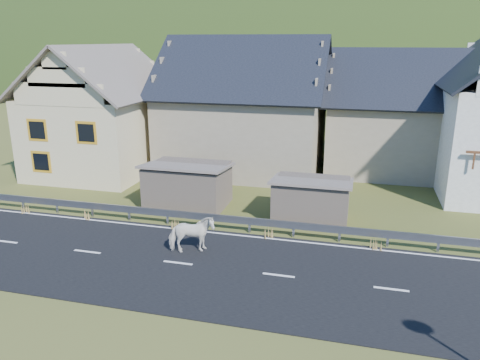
# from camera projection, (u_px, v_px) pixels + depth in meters

# --- Properties ---
(ground) EXTENTS (160.00, 160.00, 0.00)m
(ground) POSITION_uv_depth(u_px,v_px,m) (178.00, 264.00, 18.32)
(ground) COLOR #353F16
(ground) RESTS_ON ground
(road) EXTENTS (60.00, 7.00, 0.04)m
(road) POSITION_uv_depth(u_px,v_px,m) (178.00, 263.00, 18.31)
(road) COLOR black
(road) RESTS_ON ground
(lane_markings) EXTENTS (60.00, 6.60, 0.01)m
(lane_markings) POSITION_uv_depth(u_px,v_px,m) (178.00, 263.00, 18.30)
(lane_markings) COLOR silver
(lane_markings) RESTS_ON road
(guardrail) EXTENTS (28.10, 0.09, 0.75)m
(guardrail) POSITION_uv_depth(u_px,v_px,m) (207.00, 217.00, 21.57)
(guardrail) COLOR #93969B
(guardrail) RESTS_ON ground
(shed_left) EXTENTS (4.30, 3.30, 2.40)m
(shed_left) POSITION_uv_depth(u_px,v_px,m) (188.00, 185.00, 24.51)
(shed_left) COLOR #6B5C4F
(shed_left) RESTS_ON ground
(shed_right) EXTENTS (3.80, 2.90, 2.20)m
(shed_right) POSITION_uv_depth(u_px,v_px,m) (311.00, 200.00, 22.50)
(shed_right) COLOR #6B5C4F
(shed_right) RESTS_ON ground
(house_cream) EXTENTS (7.80, 9.80, 8.30)m
(house_cream) POSITION_uv_depth(u_px,v_px,m) (101.00, 104.00, 30.60)
(house_cream) COLOR beige
(house_cream) RESTS_ON ground
(house_stone_a) EXTENTS (10.80, 9.80, 8.90)m
(house_stone_a) POSITION_uv_depth(u_px,v_px,m) (246.00, 99.00, 31.13)
(house_stone_a) COLOR gray
(house_stone_a) RESTS_ON ground
(house_stone_b) EXTENTS (9.80, 8.80, 8.10)m
(house_stone_b) POSITION_uv_depth(u_px,v_px,m) (401.00, 106.00, 30.68)
(house_stone_b) COLOR gray
(house_stone_b) RESTS_ON ground
(mountain) EXTENTS (440.00, 280.00, 260.00)m
(mountain) POSITION_uv_depth(u_px,v_px,m) (358.00, 113.00, 189.68)
(mountain) COLOR black
(mountain) RESTS_ON ground
(conifer_patch) EXTENTS (76.00, 50.00, 28.00)m
(conifer_patch) POSITION_uv_depth(u_px,v_px,m) (141.00, 49.00, 131.81)
(conifer_patch) COLOR black
(conifer_patch) RESTS_ON ground
(horse) EXTENTS (1.52, 2.03, 1.56)m
(horse) POSITION_uv_depth(u_px,v_px,m) (191.00, 234.00, 19.03)
(horse) COLOR white
(horse) RESTS_ON road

